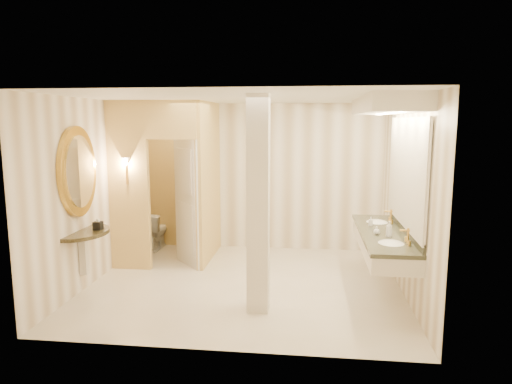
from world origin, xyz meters
The scene contains 16 objects.
floor centered at (0.00, 0.00, 0.00)m, with size 4.50×4.50×0.00m, color silver.
ceiling centered at (0.00, 0.00, 2.70)m, with size 4.50×4.50×0.00m, color silver.
wall_back centered at (0.00, 2.00, 1.35)m, with size 4.50×0.02×2.70m, color white.
wall_front centered at (0.00, -2.00, 1.35)m, with size 4.50×0.02×2.70m, color white.
wall_left centered at (-2.25, 0.00, 1.35)m, with size 0.02×4.00×2.70m, color white.
wall_right centered at (2.25, 0.00, 1.35)m, with size 0.02×4.00×2.70m, color white.
toilet_closet centered at (-1.14, 0.96, 1.39)m, with size 1.50×1.55×2.70m.
wall_sconce centered at (-1.93, 0.43, 1.73)m, with size 0.14×0.14×0.42m.
vanity centered at (1.98, -0.10, 1.63)m, with size 0.75×2.44×2.09m.
console_shelf centered at (-2.21, -0.55, 1.34)m, with size 0.95×0.95×1.92m.
pillar centered at (0.30, -0.90, 1.35)m, with size 0.27×0.27×2.70m, color silver.
tissue_box centered at (-2.01, -0.45, 0.93)m, with size 0.11×0.11×0.11m, color black.
toilet centered at (-1.95, 1.70, 0.35)m, with size 0.39×0.68×0.70m, color white.
soap_bottle_a centered at (1.82, 0.26, 0.94)m, with size 0.06×0.06×0.13m, color beige.
soap_bottle_b centered at (1.83, -0.28, 0.93)m, with size 0.09×0.09×0.11m, color silver.
soap_bottle_c centered at (1.97, -0.41, 0.98)m, with size 0.08×0.08×0.21m, color #C6B28C.
Camera 1 is at (0.92, -6.38, 2.37)m, focal length 32.00 mm.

